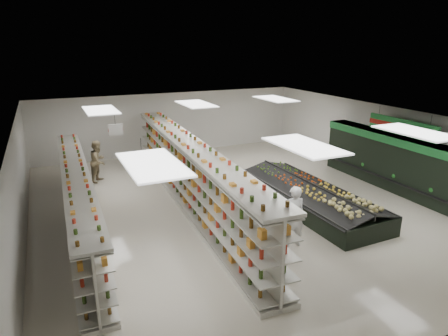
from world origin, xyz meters
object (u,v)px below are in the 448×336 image
gondola_left (79,202)px  gondola_center (190,177)px  produce_island (309,195)px  shopper_main (293,216)px  soda_endcap (177,154)px  shopper_background (98,161)px

gondola_left → gondola_center: 3.91m
produce_island → shopper_main: size_ratio=3.42×
gondola_left → gondola_center: gondola_center is taller
soda_endcap → shopper_main: (0.73, -8.60, 0.23)m
soda_endcap → shopper_main: shopper_main is taller
produce_island → soda_endcap: 7.02m
gondola_center → shopper_background: size_ratio=7.58×
gondola_center → shopper_main: 4.51m
gondola_left → gondola_center: size_ratio=0.81×
shopper_main → gondola_left: bearing=-27.5°
gondola_center → produce_island: 4.36m
produce_island → shopper_background: size_ratio=3.56×
soda_endcap → shopper_main: 8.64m
gondola_center → produce_island: size_ratio=2.13×
produce_island → soda_endcap: (-2.92, 6.38, 0.27)m
soda_endcap → produce_island: bearing=-65.4°
gondola_center → shopper_background: gondola_center is taller
produce_island → gondola_left: bearing=167.9°
gondola_center → produce_island: (3.83, -1.98, -0.64)m
shopper_main → produce_island: bearing=-127.1°
shopper_main → gondola_center: bearing=-61.1°
shopper_background → gondola_center: bearing=-112.5°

